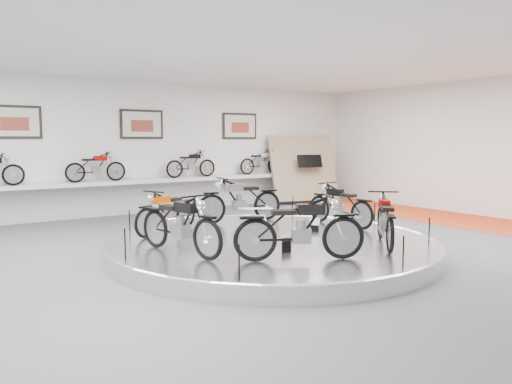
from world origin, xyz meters
TOP-DOWN VIEW (x-y plane):
  - floor at (0.00, 0.00)m, footprint 16.00×16.00m
  - ceiling at (0.00, 0.00)m, footprint 16.00×16.00m
  - wall_back at (0.00, 7.00)m, footprint 16.00×0.00m
  - wall_right at (8.00, 0.00)m, footprint 0.00×14.00m
  - orange_carpet_strip at (6.80, 0.00)m, footprint 2.40×12.60m
  - dado_band at (0.00, 6.98)m, footprint 15.68×0.04m
  - display_platform at (0.00, 0.30)m, footprint 6.40×6.40m
  - platform_rim at (0.00, 0.30)m, footprint 6.40×6.40m
  - shelf at (0.00, 6.70)m, footprint 11.00×0.55m
  - poster_left at (-3.50, 6.96)m, footprint 1.35×0.06m
  - poster_center at (0.00, 6.96)m, footprint 1.35×0.06m
  - poster_right at (3.50, 6.96)m, footprint 1.35×0.06m
  - display_panel at (5.60, 6.10)m, footprint 2.56×1.52m
  - shelf_bike_b at (-1.50, 6.70)m, footprint 1.22×0.43m
  - shelf_bike_c at (1.50, 6.70)m, footprint 1.22×0.43m
  - shelf_bike_d at (4.20, 6.70)m, footprint 1.22×0.43m
  - bike_a at (2.15, 0.66)m, footprint 0.66×1.67m
  - bike_b at (0.54, 2.32)m, footprint 1.89×0.87m
  - bike_c at (-1.46, 2.02)m, footprint 1.65×1.16m
  - bike_d at (-2.06, 0.14)m, footprint 1.00×1.88m
  - bike_e at (-0.68, -1.38)m, footprint 1.91×1.40m
  - bike_f at (1.34, -1.38)m, footprint 1.53×1.62m

SIDE VIEW (x-z plane):
  - floor at x=0.00m, z-range 0.00..0.00m
  - orange_carpet_strip at x=6.80m, z-range 0.00..0.01m
  - display_platform at x=0.00m, z-range 0.00..0.30m
  - platform_rim at x=0.00m, z-range 0.22..0.32m
  - dado_band at x=0.00m, z-range 0.00..1.10m
  - bike_c at x=-1.46m, z-range 0.30..1.22m
  - bike_a at x=2.15m, z-range 0.30..1.26m
  - bike_f at x=1.34m, z-range 0.30..1.27m
  - bike_d at x=-2.06m, z-range 0.30..1.35m
  - bike_e at x=-0.68m, z-range 0.30..1.37m
  - bike_b at x=0.54m, z-range 0.30..1.37m
  - shelf at x=0.00m, z-range 0.95..1.05m
  - display_panel at x=5.60m, z-range 0.10..2.40m
  - shelf_bike_b at x=-1.50m, z-range 1.05..1.78m
  - shelf_bike_c at x=1.50m, z-range 1.05..1.78m
  - shelf_bike_d at x=4.20m, z-range 1.05..1.78m
  - wall_back at x=0.00m, z-range -6.00..10.00m
  - wall_right at x=8.00m, z-range -5.00..9.00m
  - poster_left at x=-3.50m, z-range 2.26..3.14m
  - poster_center at x=0.00m, z-range 2.26..3.14m
  - poster_right at x=3.50m, z-range 2.26..3.14m
  - ceiling at x=0.00m, z-range 4.00..4.00m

